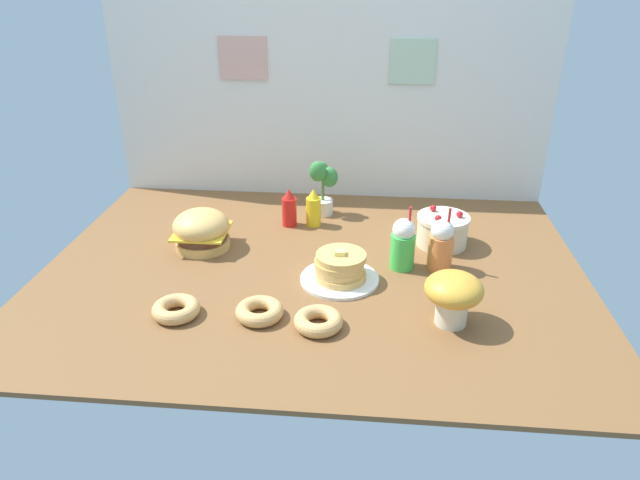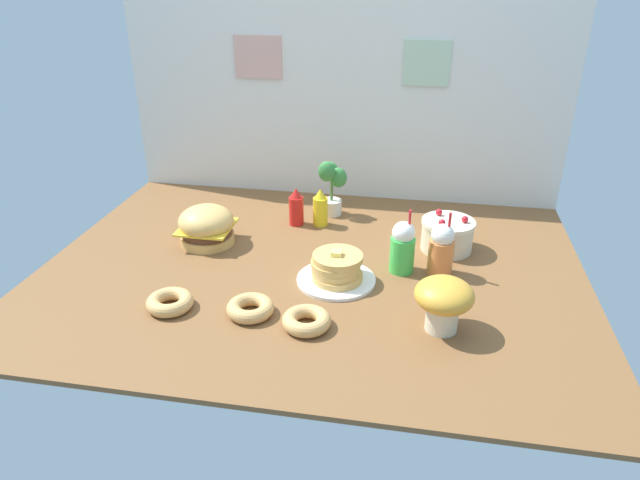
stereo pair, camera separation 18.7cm
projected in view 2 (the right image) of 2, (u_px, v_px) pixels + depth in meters
ground_plane at (312, 269)px, 2.42m from camera, size 2.26×1.70×0.02m
back_wall at (343, 94)px, 2.92m from camera, size 2.26×0.04×1.09m
burger at (207, 226)px, 2.59m from camera, size 0.25×0.25×0.18m
pancake_stack at (337, 270)px, 2.29m from camera, size 0.32×0.32×0.14m
layer_cake at (447, 235)px, 2.53m from camera, size 0.23×0.23×0.17m
ketchup_bottle at (296, 208)px, 2.77m from camera, size 0.07×0.07×0.19m
mustard_bottle at (320, 208)px, 2.76m from camera, size 0.07×0.07×0.19m
cream_soda_cup at (403, 247)px, 2.34m from camera, size 0.10×0.10×0.28m
orange_float_cup at (441, 250)px, 2.32m from camera, size 0.10×0.10×0.28m
donut_pink_glaze at (170, 302)px, 2.12m from camera, size 0.17×0.17×0.05m
donut_chocolate at (250, 308)px, 2.09m from camera, size 0.17×0.17×0.05m
donut_vanilla at (306, 320)px, 2.02m from camera, size 0.17×0.17×0.05m
potted_plant at (332, 186)px, 2.85m from camera, size 0.14×0.11×0.29m
mushroom_stool at (444, 300)px, 1.96m from camera, size 0.21×0.21×0.20m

